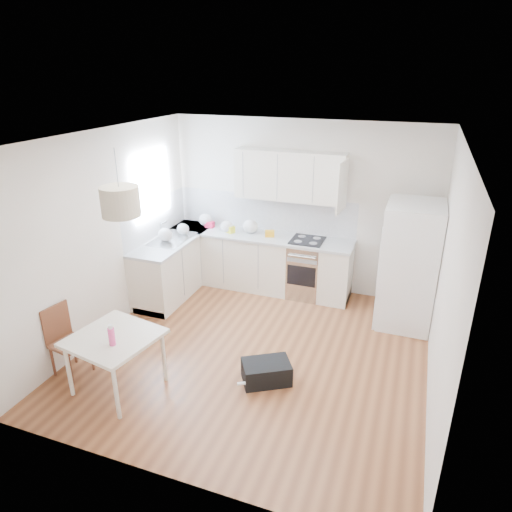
{
  "coord_description": "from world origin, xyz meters",
  "views": [
    {
      "loc": [
        1.72,
        -4.65,
        3.39
      ],
      "look_at": [
        -0.13,
        0.4,
        1.16
      ],
      "focal_mm": 32.0,
      "sensor_mm": 36.0,
      "label": 1
    }
  ],
  "objects_px": {
    "refrigerator": "(410,265)",
    "dining_table": "(114,342)",
    "gym_bag": "(266,372)",
    "dining_chair": "(69,342)"
  },
  "relations": [
    {
      "from": "refrigerator",
      "to": "gym_bag",
      "type": "distance_m",
      "value": 2.55
    },
    {
      "from": "dining_chair",
      "to": "gym_bag",
      "type": "xyz_separation_m",
      "value": [
        2.21,
        0.64,
        -0.3
      ]
    },
    {
      "from": "refrigerator",
      "to": "dining_table",
      "type": "relative_size",
      "value": 1.74
    },
    {
      "from": "dining_chair",
      "to": "refrigerator",
      "type": "bearing_deg",
      "value": 45.6
    },
    {
      "from": "dining_chair",
      "to": "dining_table",
      "type": "bearing_deg",
      "value": 6.41
    },
    {
      "from": "gym_bag",
      "to": "dining_table",
      "type": "bearing_deg",
      "value": 172.94
    },
    {
      "from": "dining_chair",
      "to": "gym_bag",
      "type": "relative_size",
      "value": 1.58
    },
    {
      "from": "dining_table",
      "to": "refrigerator",
      "type": "bearing_deg",
      "value": 52.54
    },
    {
      "from": "dining_chair",
      "to": "gym_bag",
      "type": "bearing_deg",
      "value": 25.89
    },
    {
      "from": "refrigerator",
      "to": "dining_chair",
      "type": "xyz_separation_m",
      "value": [
        -3.62,
        -2.62,
        -0.45
      ]
    }
  ]
}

